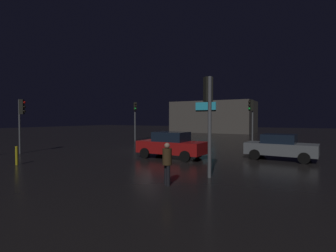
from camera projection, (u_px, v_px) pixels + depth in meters
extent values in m
plane|color=black|center=(152.00, 151.00, 19.67)|extent=(120.00, 120.00, 0.00)
cube|color=#4C4742|center=(213.00, 117.00, 46.69)|extent=(14.29, 7.40, 5.53)
cube|color=#33CCF2|center=(206.00, 106.00, 43.28)|extent=(3.59, 0.24, 1.31)
cylinder|color=#595B60|center=(20.00, 127.00, 17.91)|extent=(0.12, 0.12, 3.78)
cube|color=black|center=(22.00, 107.00, 17.90)|extent=(0.40, 0.41, 1.03)
sphere|color=red|center=(24.00, 102.00, 17.92)|extent=(0.20, 0.20, 0.20)
sphere|color=black|center=(24.00, 107.00, 17.93)|extent=(0.20, 0.20, 0.20)
sphere|color=black|center=(24.00, 111.00, 17.94)|extent=(0.20, 0.20, 0.20)
cylinder|color=#595B60|center=(210.00, 127.00, 10.56)|extent=(0.15, 0.15, 4.17)
cube|color=black|center=(208.00, 89.00, 10.66)|extent=(0.41, 0.41, 1.02)
sphere|color=red|center=(206.00, 82.00, 10.80)|extent=(0.20, 0.20, 0.20)
sphere|color=black|center=(206.00, 90.00, 10.81)|extent=(0.20, 0.20, 0.20)
sphere|color=black|center=(206.00, 97.00, 10.82)|extent=(0.20, 0.20, 0.20)
cylinder|color=#595B60|center=(252.00, 124.00, 21.67)|extent=(0.13, 0.13, 4.04)
cube|color=black|center=(251.00, 105.00, 21.59)|extent=(0.41, 0.41, 0.94)
sphere|color=black|center=(249.00, 102.00, 21.54)|extent=(0.20, 0.20, 0.20)
sphere|color=black|center=(249.00, 105.00, 21.55)|extent=(0.20, 0.20, 0.20)
sphere|color=#19D13F|center=(249.00, 109.00, 21.56)|extent=(0.20, 0.20, 0.20)
cylinder|color=#595B60|center=(135.00, 122.00, 28.59)|extent=(0.15, 0.15, 4.26)
cube|color=black|center=(135.00, 106.00, 28.39)|extent=(0.41, 0.41, 0.87)
sphere|color=black|center=(135.00, 104.00, 28.23)|extent=(0.20, 0.20, 0.20)
sphere|color=black|center=(135.00, 106.00, 28.24)|extent=(0.20, 0.20, 0.20)
sphere|color=#19D13F|center=(135.00, 109.00, 28.25)|extent=(0.20, 0.20, 0.20)
cube|color=#A51414|center=(171.00, 147.00, 15.88)|extent=(4.20, 1.79, 0.73)
cube|color=black|center=(171.00, 137.00, 15.86)|extent=(1.99, 1.59, 0.57)
cylinder|color=black|center=(197.00, 153.00, 15.95)|extent=(0.64, 0.23, 0.63)
cylinder|color=black|center=(185.00, 156.00, 14.45)|extent=(0.64, 0.23, 0.63)
cylinder|color=black|center=(160.00, 150.00, 17.33)|extent=(0.64, 0.23, 0.63)
cylinder|color=black|center=(145.00, 153.00, 15.83)|extent=(0.64, 0.23, 0.63)
cube|color=slate|center=(281.00, 149.00, 15.25)|extent=(4.05, 1.98, 0.68)
cube|color=black|center=(279.00, 139.00, 15.29)|extent=(1.93, 1.67, 0.53)
cylinder|color=black|center=(307.00, 154.00, 15.28)|extent=(0.63, 0.26, 0.62)
cylinder|color=black|center=(304.00, 158.00, 13.82)|extent=(0.63, 0.26, 0.62)
cylinder|color=black|center=(261.00, 151.00, 16.69)|extent=(0.63, 0.26, 0.62)
cylinder|color=black|center=(255.00, 155.00, 15.23)|extent=(0.63, 0.26, 0.62)
cylinder|color=black|center=(166.00, 175.00, 9.42)|extent=(0.14, 0.14, 0.76)
cylinder|color=black|center=(168.00, 176.00, 9.28)|extent=(0.14, 0.14, 0.76)
cylinder|color=#3F2D19|center=(167.00, 157.00, 9.33)|extent=(0.47, 0.47, 0.60)
sphere|color=tan|center=(167.00, 146.00, 9.32)|extent=(0.21, 0.21, 0.21)
cylinder|color=gold|center=(17.00, 156.00, 13.53)|extent=(0.13, 0.13, 0.98)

